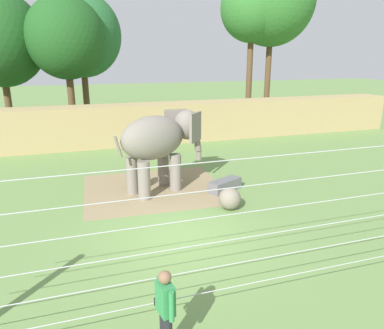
% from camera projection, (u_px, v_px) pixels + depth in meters
% --- Properties ---
extents(ground_plane, '(120.00, 120.00, 0.00)m').
position_uv_depth(ground_plane, '(181.00, 236.00, 10.50)').
color(ground_plane, '#6B8E4C').
extents(dirt_patch, '(5.50, 4.92, 0.01)m').
position_uv_depth(dirt_patch, '(154.00, 189.00, 14.24)').
color(dirt_patch, '#937F5B').
rests_on(dirt_patch, ground).
extents(embankment_wall, '(36.00, 1.80, 2.30)m').
position_uv_depth(embankment_wall, '(123.00, 125.00, 21.06)').
color(embankment_wall, tan).
rests_on(embankment_wall, ground).
extents(elephant, '(3.75, 2.52, 2.97)m').
position_uv_depth(elephant, '(160.00, 140.00, 13.61)').
color(elephant, gray).
rests_on(elephant, ground).
extents(enrichment_ball, '(0.76, 0.76, 0.76)m').
position_uv_depth(enrichment_ball, '(230.00, 199.00, 12.27)').
color(enrichment_ball, gray).
rests_on(enrichment_ball, ground).
extents(cable_fence, '(12.45, 0.20, 3.37)m').
position_uv_depth(cable_fence, '(231.00, 237.00, 6.87)').
color(cable_fence, brown).
rests_on(cable_fence, ground).
extents(zookeeper, '(0.28, 0.58, 1.67)m').
position_uv_depth(zookeeper, '(166.00, 310.00, 6.08)').
color(zookeeper, '#232328').
rests_on(zookeeper, ground).
extents(feed_trough, '(1.48, 1.06, 0.44)m').
position_uv_depth(feed_trough, '(225.00, 185.00, 14.00)').
color(feed_trough, slate).
rests_on(feed_trough, ground).
extents(tree_far_left, '(5.45, 5.45, 9.21)m').
position_uv_depth(tree_far_left, '(81.00, 35.00, 25.04)').
color(tree_far_left, brown).
rests_on(tree_far_left, ground).
extents(tree_behind_wall, '(6.36, 6.36, 12.30)m').
position_uv_depth(tree_behind_wall, '(272.00, 0.00, 27.01)').
color(tree_behind_wall, brown).
rests_on(tree_behind_wall, ground).
extents(tree_right_of_centre, '(4.84, 4.84, 8.59)m').
position_uv_depth(tree_right_of_centre, '(66.00, 38.00, 22.56)').
color(tree_right_of_centre, brown).
rests_on(tree_right_of_centre, ground).
extents(tree_far_right, '(4.65, 4.65, 10.76)m').
position_uv_depth(tree_far_right, '(252.00, 9.00, 26.62)').
color(tree_far_right, brown).
rests_on(tree_far_right, ground).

